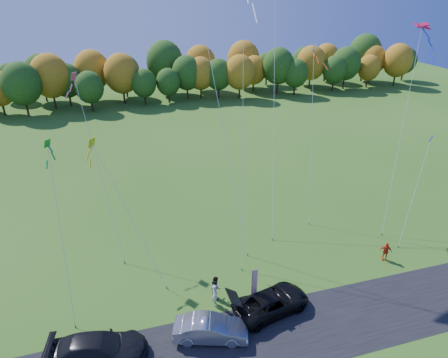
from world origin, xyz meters
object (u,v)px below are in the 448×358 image
object	(u,v)px
feather_flag	(254,285)
black_suv	(272,302)
silver_sedan	(211,329)
person_east	(386,251)

from	to	relation	value
feather_flag	black_suv	bearing A→B (deg)	-27.46
black_suv	silver_sedan	distance (m)	4.92
black_suv	silver_sedan	world-z (taller)	silver_sedan
silver_sedan	black_suv	bearing A→B (deg)	-58.69
black_suv	person_east	xyz separation A→B (m)	(11.45, 2.72, 0.06)
feather_flag	silver_sedan	bearing A→B (deg)	-153.88
person_east	feather_flag	distance (m)	12.85
black_suv	person_east	bearing A→B (deg)	-89.16
silver_sedan	feather_flag	xyz separation A→B (m)	(3.61, 1.77, 1.34)
silver_sedan	person_east	world-z (taller)	person_east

